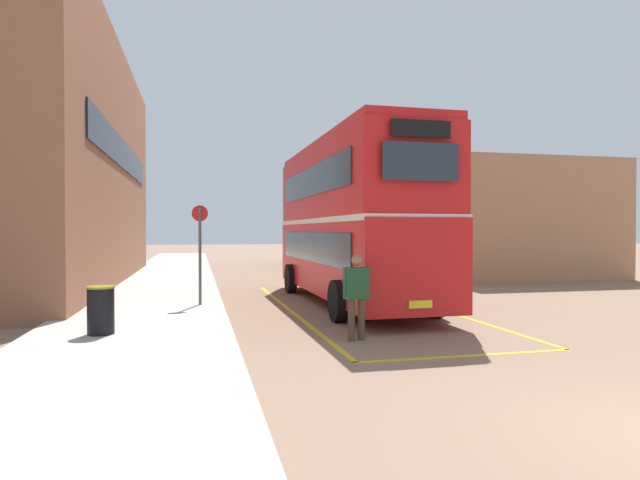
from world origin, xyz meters
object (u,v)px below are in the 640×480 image
object	(u,v)px
single_deck_bus	(315,239)
bus_stop_sign	(200,245)
pedestrian_boarding	(356,291)
litter_bin	(101,310)
double_decker_bus	(351,219)

from	to	relation	value
single_deck_bus	bus_stop_sign	bearing A→B (deg)	-111.39
pedestrian_boarding	litter_bin	xyz separation A→B (m)	(-4.89, 1.05, -0.37)
pedestrian_boarding	bus_stop_sign	bearing A→B (deg)	121.02
single_deck_bus	pedestrian_boarding	xyz separation A→B (m)	(-4.31, -23.54, -0.66)
single_deck_bus	pedestrian_boarding	world-z (taller)	single_deck_bus
double_decker_bus	single_deck_bus	distance (m)	18.51
litter_bin	bus_stop_sign	distance (m)	4.49
double_decker_bus	pedestrian_boarding	bearing A→B (deg)	-105.04
double_decker_bus	pedestrian_boarding	xyz separation A→B (m)	(-1.42, -5.27, -1.53)
double_decker_bus	single_deck_bus	world-z (taller)	double_decker_bus
double_decker_bus	single_deck_bus	size ratio (longest dim) A/B	1.07
single_deck_bus	litter_bin	world-z (taller)	single_deck_bus
single_deck_bus	bus_stop_sign	size ratio (longest dim) A/B	3.43
litter_bin	double_decker_bus	bearing A→B (deg)	33.81
double_decker_bus	litter_bin	world-z (taller)	double_decker_bus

